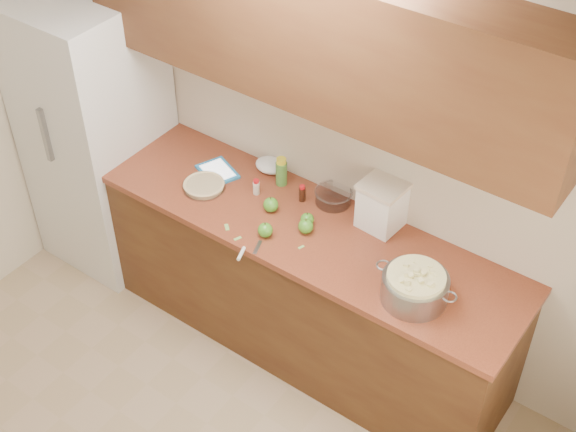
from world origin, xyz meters
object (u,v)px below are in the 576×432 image
Objects in this scene: pie at (204,186)px; tablet at (218,172)px; colander at (415,287)px; flour_canister at (382,204)px.

tablet is (-0.03, 0.15, -0.01)m from pie.
pie is 0.56× the size of colander.
flour_canister is (-0.40, 0.37, 0.06)m from colander.
colander is at bearing -42.60° from flour_canister.
flour_canister is 0.98× the size of tablet.
pie is at bearing -56.86° from tablet.
tablet is at bearing -170.54° from flour_canister.
pie is at bearing 177.75° from colander.
colander is 1.55× the size of flour_canister.
colander reaches higher than pie.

